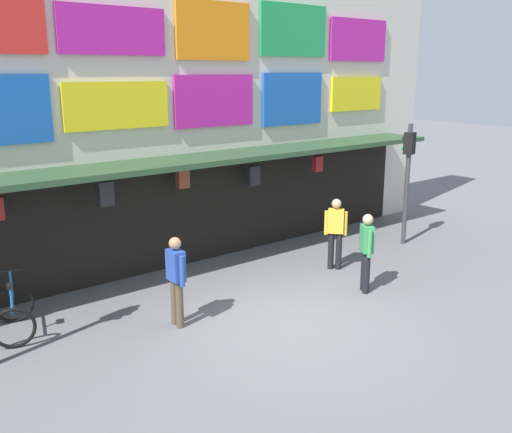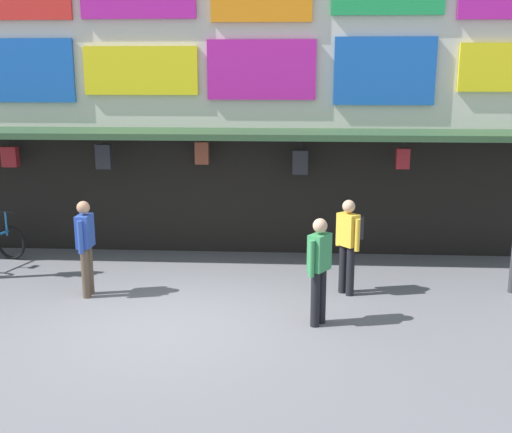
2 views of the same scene
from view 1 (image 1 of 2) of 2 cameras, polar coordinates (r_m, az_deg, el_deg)
ground_plane at (r=10.68m, az=3.02°, el=-10.57°), size 80.00×80.00×0.00m
shopfront at (r=13.44m, az=-10.11°, el=11.88°), size 18.00×2.60×8.00m
traffic_light_far at (r=15.34m, az=15.01°, el=5.05°), size 0.34×0.35×3.20m
bicycle_parked at (r=10.91m, az=-23.19°, el=-8.95°), size 1.01×1.31×1.05m
pedestrian_in_black at (r=13.24m, az=8.01°, el=-1.16°), size 0.47×0.47×1.68m
pedestrian_in_white at (r=10.27m, az=-8.03°, el=-6.00°), size 0.23×0.53×1.68m
pedestrian_in_green at (r=11.96m, az=11.04°, el=-3.17°), size 0.38×0.46×1.68m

